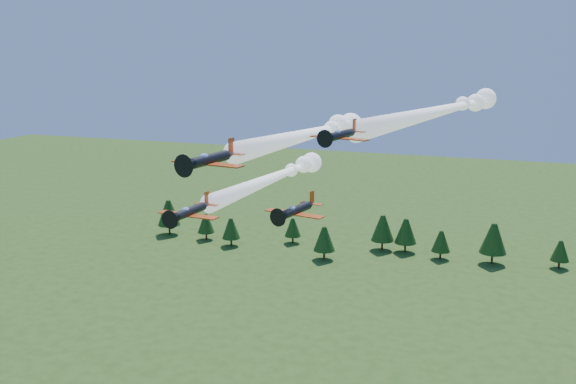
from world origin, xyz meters
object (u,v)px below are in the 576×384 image
(plane_slot, at_px, (296,210))
(plane_lead, at_px, (311,134))
(plane_left, at_px, (276,177))
(plane_right, at_px, (444,110))

(plane_slot, bearing_deg, plane_lead, 105.43)
(plane_lead, relative_size, plane_left, 0.93)
(plane_lead, xyz_separation_m, plane_left, (-10.22, 13.24, -9.18))
(plane_lead, relative_size, plane_right, 0.72)
(plane_lead, bearing_deg, plane_left, 136.84)
(plane_left, bearing_deg, plane_right, 10.39)
(plane_lead, height_order, plane_slot, plane_lead)
(plane_left, height_order, plane_slot, plane_slot)
(plane_lead, xyz_separation_m, plane_slot, (0.39, -7.61, -9.00))
(plane_left, xyz_separation_m, plane_slot, (10.61, -20.85, 0.18))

